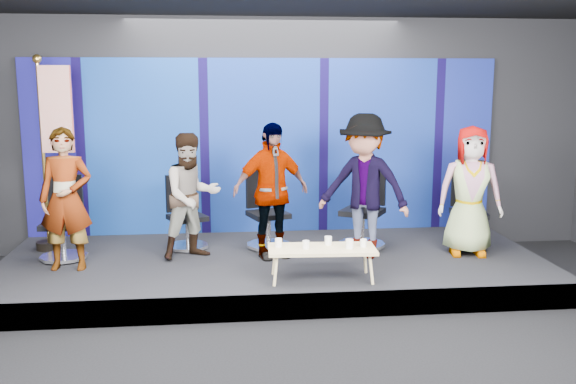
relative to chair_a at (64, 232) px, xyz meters
name	(u,v)px	position (x,y,z in m)	size (l,w,h in m)	color
ground	(295,360)	(2.70, -2.70, -0.65)	(10.00, 10.00, 0.00)	black
room_walls	(295,100)	(2.70, -2.70, 1.78)	(10.02, 8.02, 3.51)	black
riser	(273,267)	(2.70, -0.20, -0.50)	(7.00, 3.00, 0.30)	black
backdrop	(265,146)	(2.70, 1.25, 0.95)	(7.00, 0.08, 2.60)	#14085E
chair_a	(64,232)	(0.00, 0.00, 0.00)	(0.63, 0.63, 1.07)	silver
panelist_a	(66,199)	(0.17, -0.47, 0.52)	(0.63, 0.42, 1.74)	black
chair_b	(186,224)	(1.55, 0.37, -0.02)	(0.75, 0.75, 1.01)	silver
panelist_b	(192,196)	(1.65, -0.12, 0.46)	(0.79, 0.62, 1.63)	black
chair_c	(267,222)	(2.65, 0.30, 0.00)	(0.78, 0.78, 1.09)	silver
panelist_c	(271,191)	(2.67, -0.20, 0.53)	(1.03, 0.43, 1.76)	black
chair_d	(364,219)	(3.99, 0.19, 0.03)	(0.89, 0.89, 1.16)	silver
panelist_d	(364,186)	(3.88, -0.30, 0.58)	(1.21, 0.69, 1.87)	black
chair_e	(468,220)	(5.47, 0.13, -0.01)	(0.70, 0.70, 1.05)	silver
panelist_e	(470,191)	(5.29, -0.34, 0.50)	(0.83, 0.54, 1.71)	black
coffee_table	(322,250)	(3.18, -1.22, 0.00)	(1.27, 0.59, 0.38)	tan
mug_a	(279,243)	(2.69, -1.13, 0.08)	(0.08, 0.08, 0.10)	white
mug_b	(306,245)	(2.99, -1.25, 0.07)	(0.08, 0.08, 0.09)	white
mug_c	(328,241)	(3.28, -1.10, 0.08)	(0.08, 0.08, 0.10)	white
mug_d	(349,244)	(3.49, -1.29, 0.08)	(0.09, 0.09, 0.11)	white
mug_e	(363,243)	(3.67, -1.24, 0.07)	(0.08, 0.08, 0.09)	white
flag_stand	(52,148)	(-0.20, 0.48, 1.03)	(0.60, 0.35, 2.62)	black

